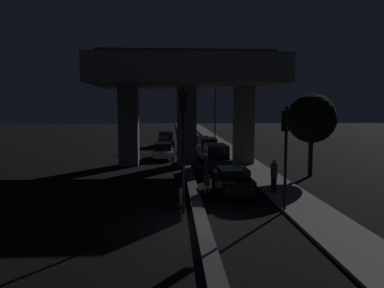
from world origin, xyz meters
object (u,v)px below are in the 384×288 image
(traffic_light_right_of_median, at_px, (285,140))
(car_black_lead, at_px, (232,180))
(car_dark_green_second, at_px, (216,157))
(motorcycle_blue_filtering_mid, at_px, (205,170))
(car_white_lead_oncoming, at_px, (163,150))
(car_grey_third, at_px, (207,148))
(pedestrian_on_sidewalk, at_px, (274,176))
(motorcycle_white_filtering_near, at_px, (207,187))
(car_dark_red_second_oncoming, at_px, (166,138))
(traffic_light_left_of_median, at_px, (183,128))
(street_lamp, at_px, (213,109))
(car_taxi_yellow_fourth, at_px, (201,143))

(traffic_light_right_of_median, bearing_deg, car_black_lead, 118.36)
(car_dark_green_second, bearing_deg, motorcycle_blue_filtering_mid, 161.29)
(traffic_light_right_of_median, distance_m, car_white_lead_oncoming, 19.43)
(motorcycle_blue_filtering_mid, bearing_deg, traffic_light_right_of_median, -157.06)
(car_grey_third, distance_m, pedestrian_on_sidewalk, 14.26)
(car_black_lead, bearing_deg, motorcycle_white_filtering_near, 117.17)
(car_white_lead_oncoming, height_order, car_dark_red_second_oncoming, car_dark_red_second_oncoming)
(car_black_lead, bearing_deg, traffic_light_left_of_median, 140.55)
(car_dark_red_second_oncoming, bearing_deg, traffic_light_right_of_median, 9.06)
(traffic_light_left_of_median, bearing_deg, pedestrian_on_sidewalk, 33.26)
(car_black_lead, bearing_deg, pedestrian_on_sidewalk, -92.84)
(street_lamp, height_order, car_dark_green_second, street_lamp)
(street_lamp, distance_m, motorcycle_white_filtering_near, 30.10)
(car_taxi_yellow_fourth, relative_size, pedestrian_on_sidewalk, 2.31)
(car_white_lead_oncoming, bearing_deg, pedestrian_on_sidewalk, 22.64)
(traffic_light_right_of_median, bearing_deg, car_taxi_yellow_fourth, 94.64)
(car_dark_red_second_oncoming, bearing_deg, motorcycle_white_filtering_near, 3.22)
(car_white_lead_oncoming, distance_m, motorcycle_blue_filtering_mid, 10.67)
(car_white_lead_oncoming, bearing_deg, traffic_light_right_of_median, 17.40)
(motorcycle_white_filtering_near, bearing_deg, car_taxi_yellow_fourth, -2.07)
(car_grey_third, bearing_deg, car_taxi_yellow_fourth, -1.51)
(traffic_light_right_of_median, distance_m, motorcycle_blue_filtering_mid, 9.04)
(street_lamp, relative_size, car_dark_red_second_oncoming, 1.60)
(car_black_lead, relative_size, car_dark_green_second, 1.02)
(street_lamp, distance_m, car_white_lead_oncoming, 15.81)
(car_dark_green_second, bearing_deg, motorcycle_white_filtering_near, 169.00)
(car_grey_third, xyz_separation_m, motorcycle_blue_filtering_mid, (-1.02, -9.36, -0.47))
(car_grey_third, height_order, pedestrian_on_sidewalk, car_grey_third)
(traffic_light_left_of_median, relative_size, car_grey_third, 1.37)
(traffic_light_right_of_median, relative_size, car_taxi_yellow_fourth, 1.16)
(traffic_light_left_of_median, bearing_deg, car_white_lead_oncoming, 94.37)
(traffic_light_right_of_median, xyz_separation_m, car_taxi_yellow_fourth, (-2.01, 24.73, -2.49))
(car_dark_green_second, distance_m, motorcycle_white_filtering_near, 9.28)
(traffic_light_left_of_median, distance_m, car_taxi_yellow_fourth, 25.08)
(car_dark_green_second, relative_size, car_taxi_yellow_fourth, 1.00)
(street_lamp, distance_m, pedestrian_on_sidewalk, 29.17)
(traffic_light_left_of_median, xyz_separation_m, car_grey_third, (2.73, 17.44, -2.85))
(traffic_light_right_of_median, relative_size, pedestrian_on_sidewalk, 2.67)
(car_dark_green_second, xyz_separation_m, pedestrian_on_sidewalk, (2.26, -8.45, 0.00))
(motorcycle_blue_filtering_mid, bearing_deg, car_grey_third, -3.73)
(car_grey_third, bearing_deg, traffic_light_right_of_median, -175.21)
(traffic_light_right_of_median, xyz_separation_m, street_lamp, (0.08, 32.33, 1.24))
(traffic_light_right_of_median, height_order, car_dark_green_second, traffic_light_right_of_median)
(car_taxi_yellow_fourth, bearing_deg, traffic_light_left_of_median, 174.77)
(car_taxi_yellow_fourth, distance_m, car_dark_red_second_oncoming, 6.59)
(motorcycle_white_filtering_near, bearing_deg, car_grey_third, -3.93)
(pedestrian_on_sidewalk, bearing_deg, motorcycle_blue_filtering_mid, 126.26)
(traffic_light_left_of_median, height_order, motorcycle_white_filtering_near, traffic_light_left_of_median)
(street_lamp, xyz_separation_m, car_grey_third, (-2.06, -14.90, -3.53))
(car_grey_third, relative_size, car_taxi_yellow_fourth, 0.99)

